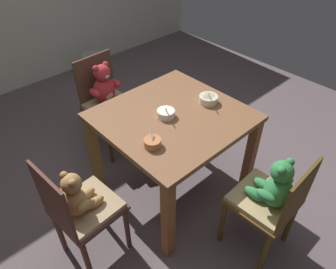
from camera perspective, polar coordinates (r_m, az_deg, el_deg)
ground_plane at (r=2.77m, az=0.71°, el=-9.58°), size 5.20×5.20×0.04m
dining_table at (r=2.32m, az=0.84°, el=1.17°), size 0.99×0.96×0.76m
teddy_chair_near_left at (r=2.03m, az=-15.81°, el=-12.26°), size 0.41×0.40×0.89m
teddy_chair_far_center at (r=2.89m, az=-11.17°, el=7.05°), size 0.44×0.42×0.90m
teddy_chair_near_front at (r=2.09m, az=18.42°, el=-10.40°), size 0.41×0.41×0.85m
porridge_bowl_cream_near_right at (r=2.38m, az=7.38°, el=6.43°), size 0.14×0.14×0.13m
porridge_bowl_white_center at (r=2.21m, az=-0.39°, el=3.89°), size 0.13×0.13×0.12m
porridge_bowl_terracotta_near_left at (r=1.97m, az=-2.84°, el=-1.48°), size 0.11×0.11×0.11m
metal_pail at (r=4.38m, az=-13.29°, el=12.22°), size 0.30×0.30×0.30m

